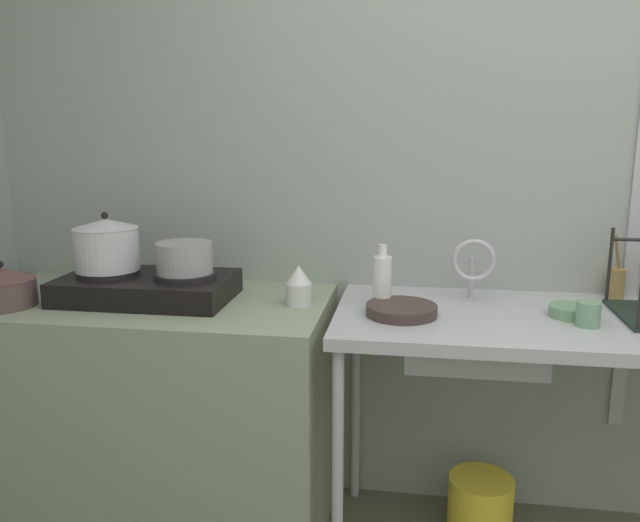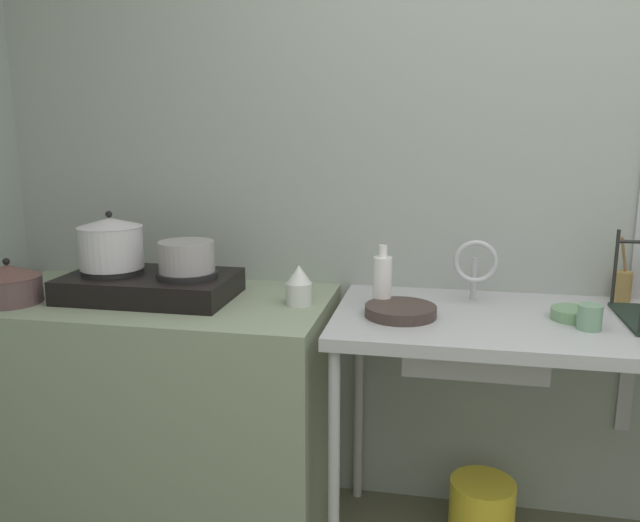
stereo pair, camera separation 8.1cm
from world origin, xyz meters
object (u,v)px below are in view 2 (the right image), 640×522
(percolator, at_px, (299,285))
(sink_basin, at_px, (473,339))
(stove, at_px, (150,285))
(pot_on_left_burner, at_px, (111,243))
(cup_by_rack, at_px, (590,317))
(bottle_by_sink, at_px, (382,281))
(bucket_on_floor, at_px, (482,511))
(pot_on_right_burner, at_px, (187,256))
(pot_beside_stove, at_px, (9,284))
(faucet, at_px, (475,264))
(small_bowl_on_drainboard, at_px, (573,314))
(utensil_jar, at_px, (622,285))
(frying_pan, at_px, (400,311))

(percolator, distance_m, sink_basin, 0.60)
(stove, distance_m, pot_on_left_burner, 0.20)
(cup_by_rack, relative_size, bottle_by_sink, 0.36)
(stove, bearing_deg, bottle_by_sink, 2.14)
(stove, distance_m, percolator, 0.54)
(stove, xyz_separation_m, sink_basin, (1.13, -0.02, -0.12))
(bucket_on_floor, bearing_deg, bottle_by_sink, -170.81)
(pot_on_right_burner, bearing_deg, pot_on_left_burner, 180.00)
(stove, height_order, pot_beside_stove, pot_beside_stove)
(pot_beside_stove, height_order, percolator, pot_beside_stove)
(pot_on_left_burner, distance_m, sink_basin, 1.30)
(sink_basin, bearing_deg, cup_by_rack, -11.21)
(pot_on_right_burner, distance_m, sink_basin, 1.01)
(stove, xyz_separation_m, pot_beside_stove, (-0.45, -0.16, 0.02))
(cup_by_rack, bearing_deg, sink_basin, 168.79)
(faucet, bearing_deg, small_bowl_on_drainboard, -21.98)
(pot_beside_stove, xyz_separation_m, small_bowl_on_drainboard, (1.88, 0.17, -0.05))
(pot_on_right_burner, relative_size, percolator, 1.40)
(stove, bearing_deg, utensil_jar, 9.50)
(faucet, height_order, small_bowl_on_drainboard, faucet)
(pot_on_left_burner, height_order, bucket_on_floor, pot_on_left_burner)
(pot_on_right_burner, relative_size, frying_pan, 0.84)
(pot_on_right_burner, height_order, faucet, faucet)
(frying_pan, xyz_separation_m, bottle_by_sink, (-0.07, 0.09, 0.07))
(pot_on_right_burner, relative_size, utensil_jar, 0.83)
(stove, relative_size, sink_basin, 1.37)
(pot_on_left_burner, bearing_deg, utensil_jar, 8.76)
(pot_on_left_burner, distance_m, utensil_jar, 1.81)
(small_bowl_on_drainboard, bearing_deg, percolator, 179.86)
(sink_basin, xyz_separation_m, utensil_jar, (0.51, 0.29, 0.13))
(small_bowl_on_drainboard, relative_size, bucket_on_floor, 0.60)
(pot_on_left_burner, bearing_deg, small_bowl_on_drainboard, 0.42)
(stove, relative_size, pot_on_left_burner, 2.62)
(pot_on_right_burner, height_order, sink_basin, pot_on_right_burner)
(sink_basin, height_order, small_bowl_on_drainboard, small_bowl_on_drainboard)
(stove, height_order, bucket_on_floor, stove)
(small_bowl_on_drainboard, xyz_separation_m, bucket_on_floor, (-0.24, 0.08, -0.78))
(pot_on_right_burner, bearing_deg, sink_basin, -1.08)
(percolator, xyz_separation_m, bucket_on_floor, (0.65, 0.08, -0.83))
(cup_by_rack, height_order, bucket_on_floor, cup_by_rack)
(pot_on_right_burner, relative_size, sink_basin, 0.45)
(sink_basin, xyz_separation_m, small_bowl_on_drainboard, (0.31, 0.03, 0.09))
(faucet, relative_size, bottle_by_sink, 1.05)
(pot_on_left_burner, xyz_separation_m, sink_basin, (1.27, -0.02, -0.27))
(cup_by_rack, bearing_deg, pot_beside_stove, -177.77)
(stove, height_order, frying_pan, stove)
(frying_pan, distance_m, utensil_jar, 0.82)
(small_bowl_on_drainboard, bearing_deg, bucket_on_floor, 161.51)
(cup_by_rack, xyz_separation_m, small_bowl_on_drainboard, (-0.03, 0.10, -0.02))
(pot_on_left_burner, height_order, faucet, pot_on_left_burner)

